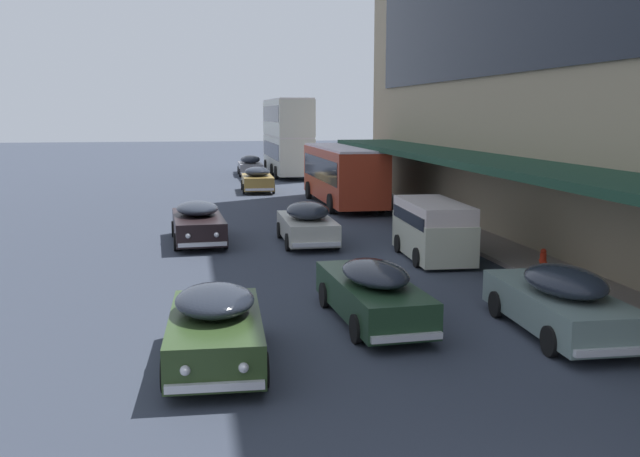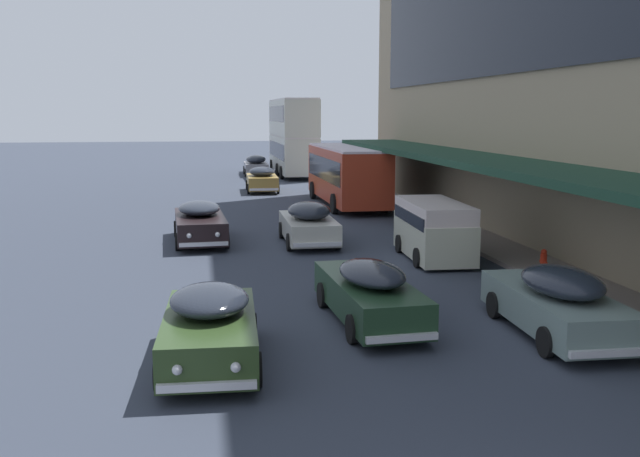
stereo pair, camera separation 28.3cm
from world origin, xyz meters
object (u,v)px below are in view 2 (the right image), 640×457
sedan_oncoming_rear (262,179)px  sedan_second_near (557,301)px  sedan_lead_mid (200,222)px  vw_van (433,227)px  fire_hydrant (543,261)px  sedan_oncoming_front (369,292)px  sedan_second_mid (256,165)px  sedan_far_back (309,223)px  sedan_trailing_mid (210,327)px  transit_bus_kerbside_rear (347,172)px  transit_bus_kerbside_front (293,134)px

sedan_oncoming_rear → sedan_second_near: (3.95, -30.21, -0.01)m
sedan_lead_mid → vw_van: (7.79, -4.45, 0.32)m
sedan_lead_mid → fire_hydrant: size_ratio=7.26×
sedan_oncoming_front → sedan_second_mid: size_ratio=1.11×
sedan_oncoming_front → sedan_oncoming_rear: bearing=90.1°
sedan_far_back → sedan_oncoming_rear: size_ratio=1.06×
vw_van → sedan_oncoming_front: bearing=-119.1°
sedan_oncoming_rear → sedan_second_mid: size_ratio=0.95×
sedan_far_back → sedan_lead_mid: 4.18m
sedan_trailing_mid → fire_hydrant: size_ratio=6.25×
sedan_lead_mid → sedan_oncoming_front: bearing=-71.0°
sedan_far_back → sedan_second_mid: (0.36, 30.22, -0.01)m
sedan_oncoming_rear → fire_hydrant: size_ratio=6.16×
sedan_trailing_mid → sedan_oncoming_rear: sedan_oncoming_rear is taller
sedan_far_back → sedan_second_near: 12.57m
sedan_oncoming_rear → vw_van: size_ratio=0.93×
transit_bus_kerbside_rear → fire_hydrant: size_ratio=14.02×
transit_bus_kerbside_rear → sedan_lead_mid: (-7.74, -9.76, -1.03)m
sedan_trailing_mid → vw_van: bearing=50.3°
transit_bus_kerbside_front → fire_hydrant: (2.91, -36.51, -2.72)m
sedan_oncoming_front → transit_bus_kerbside_front: bearing=85.2°
transit_bus_kerbside_front → sedan_oncoming_rear: 12.45m
sedan_trailing_mid → sedan_second_near: bearing=4.3°
sedan_oncoming_rear → sedan_second_near: bearing=-82.6°
sedan_oncoming_front → vw_van: vw_van is taller
sedan_far_back → fire_hydrant: (6.19, -6.57, -0.30)m
fire_hydrant → vw_van: bearing=127.6°
sedan_trailing_mid → sedan_oncoming_rear: size_ratio=1.02×
sedan_second_near → sedan_second_mid: 42.35m
transit_bus_kerbside_front → sedan_oncoming_front: transit_bus_kerbside_front is taller
transit_bus_kerbside_front → sedan_far_back: (-3.28, -29.94, -2.43)m
vw_van → transit_bus_kerbside_front: bearing=90.8°
transit_bus_kerbside_rear → sedan_oncoming_rear: bearing=117.6°
vw_van → fire_hydrant: 4.05m
sedan_oncoming_rear → transit_bus_kerbside_front: bearing=73.5°
sedan_oncoming_rear → sedan_second_mid: 12.01m
sedan_oncoming_rear → sedan_far_back: bearing=-89.4°
sedan_trailing_mid → sedan_oncoming_rear: 31.01m
sedan_second_mid → sedan_far_back: bearing=-90.7°
sedan_oncoming_rear → vw_van: (3.92, -21.62, 0.32)m
fire_hydrant → sedan_oncoming_front: bearing=-149.1°
sedan_second_near → sedan_oncoming_rear: bearing=97.4°
sedan_second_mid → vw_van: 33.79m
sedan_oncoming_rear → sedan_oncoming_front: bearing=-89.9°
transit_bus_kerbside_front → sedan_lead_mid: 29.89m
sedan_oncoming_front → fire_hydrant: sedan_oncoming_front is taller
sedan_far_back → sedan_oncoming_rear: sedan_far_back is taller
sedan_oncoming_front → sedan_trailing_mid: bearing=-149.3°
sedan_lead_mid → sedan_second_near: size_ratio=1.04×
sedan_second_near → fire_hydrant: bearing=65.9°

